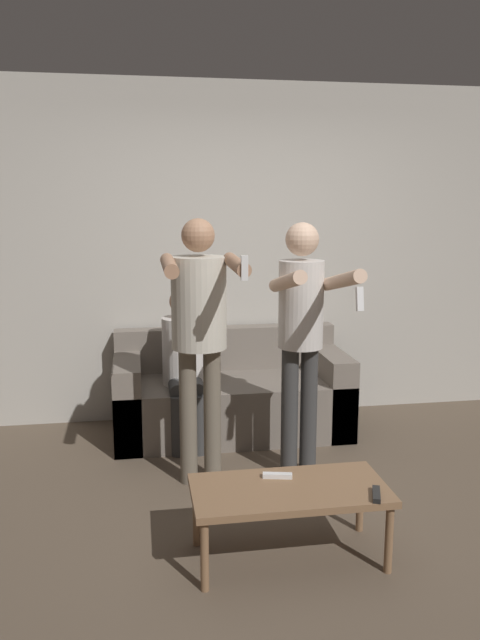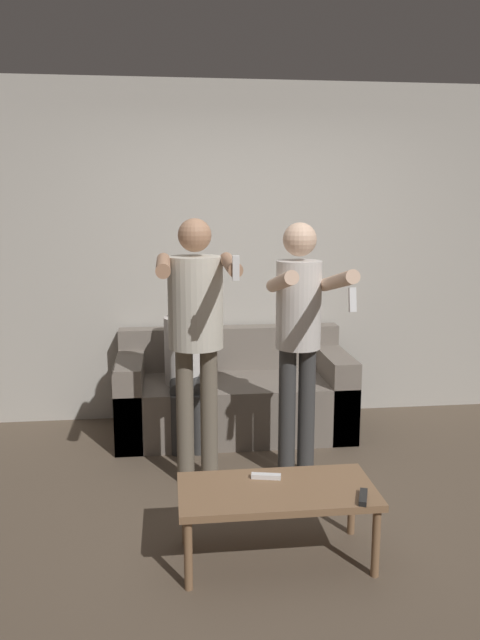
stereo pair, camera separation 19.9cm
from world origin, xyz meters
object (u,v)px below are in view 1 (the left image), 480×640
Objects in this scene: remote_near at (376,494)px; remote_far at (277,476)px; person_standing_left at (199,319)px; coffee_table at (289,495)px; person_seated at (185,358)px; person_standing_right at (302,323)px; couch at (231,397)px.

remote_near and remote_far have the same top height.
person_standing_left reaches higher than coffee_table.
person_seated is at bearing 113.03° from remote_near.
person_standing_left is at bearing 179.07° from person_standing_right.
remote_near reaches higher than coffee_table.
person_seated is (-0.36, -0.15, 0.36)m from couch.
person_standing_left is 1.72× the size of coffee_table.
person_standing_right is at bearing 94.66° from remote_near.
person_standing_left is 10.92× the size of remote_near.
couch is 1.82× the size of coffee_table.
person_seated is at bearing -158.02° from couch.
person_standing_left is at bearing 110.37° from coffee_table.
remote_far is at bearing -69.28° from person_standing_left.
person_standing_left reaches higher than couch.
person_standing_right is 1.43× the size of person_seated.
couch is 11.48× the size of remote_far.
person_seated reaches higher than couch.
person_standing_right is 1.08m from remote_far.
coffee_table is at bearing -89.20° from couch.
coffee_table is (0.35, -0.93, -0.72)m from person_standing_left.
person_standing_left is at bearing -86.62° from person_seated.
person_seated is (-0.69, 0.73, -0.38)m from person_standing_right.
person_standing_right is at bearing 72.18° from coffee_table.
person_standing_right is 1.26m from remote_near.
couch is at bearing 69.72° from person_standing_left.
couch is at bearing 90.80° from coffee_table.
person_seated is 1.60m from remote_far.
coffee_table is 0.42m from remote_near.
person_seated is (-0.04, 0.72, -0.43)m from person_standing_left.
couch is at bearing 89.63° from remote_far.
remote_far is (-0.01, -1.69, 0.12)m from couch.
person_standing_left reaches higher than person_standing_right.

